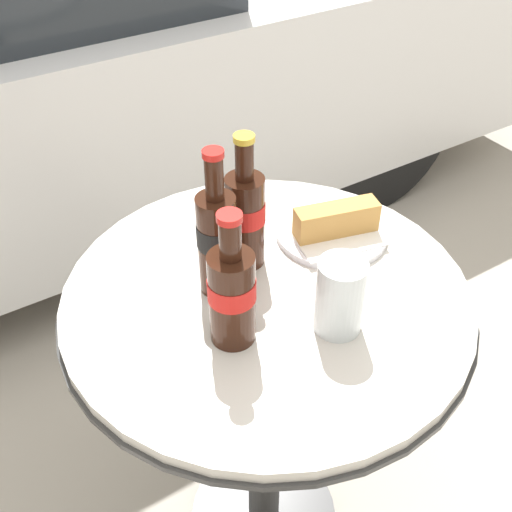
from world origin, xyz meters
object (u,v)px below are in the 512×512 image
at_px(drinking_glass, 340,299).
at_px(cola_bottle_left, 232,293).
at_px(cola_bottle_right, 245,215).
at_px(cola_bottle_center, 217,238).
at_px(lunch_plate_near, 333,227).
at_px(bistro_table, 266,353).

bearing_deg(drinking_glass, cola_bottle_left, 155.27).
xyz_separation_m(cola_bottle_left, drinking_glass, (0.14, -0.07, -0.03)).
height_order(cola_bottle_right, cola_bottle_center, cola_bottle_center).
xyz_separation_m(cola_bottle_left, lunch_plate_near, (0.28, 0.12, -0.07)).
bearing_deg(cola_bottle_center, bistro_table, -39.35).
bearing_deg(cola_bottle_left, cola_bottle_center, 70.86).
distance_m(bistro_table, cola_bottle_right, 0.26).
relative_size(bistro_table, cola_bottle_center, 2.78).
relative_size(cola_bottle_right, lunch_plate_near, 1.20).
bearing_deg(cola_bottle_left, bistro_table, 30.27).
bearing_deg(lunch_plate_near, drinking_glass, -125.95).
xyz_separation_m(cola_bottle_left, cola_bottle_center, (0.04, 0.11, 0.01)).
bearing_deg(drinking_glass, cola_bottle_center, 121.85).
bearing_deg(cola_bottle_center, cola_bottle_left, -109.14).
bearing_deg(drinking_glass, lunch_plate_near, 54.05).
distance_m(cola_bottle_right, cola_bottle_center, 0.08).
height_order(cola_bottle_center, drinking_glass, cola_bottle_center).
bearing_deg(cola_bottle_center, drinking_glass, -58.15).
distance_m(cola_bottle_left, lunch_plate_near, 0.31).
bearing_deg(cola_bottle_right, cola_bottle_left, -127.53).
xyz_separation_m(bistro_table, cola_bottle_center, (-0.06, 0.05, 0.25)).
bearing_deg(drinking_glass, bistro_table, 110.85).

